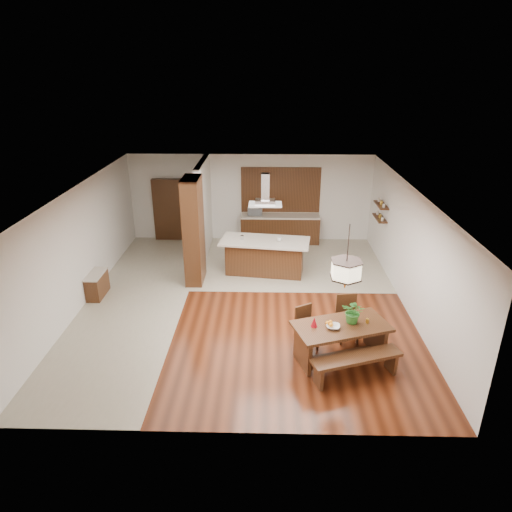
{
  "coord_description": "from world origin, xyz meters",
  "views": [
    {
      "loc": [
        0.56,
        -10.24,
        5.57
      ],
      "look_at": [
        0.3,
        0.0,
        1.25
      ],
      "focal_mm": 32.0,
      "sensor_mm": 36.0,
      "label": 1
    }
  ],
  "objects_px": {
    "hallway_console": "(97,285)",
    "fruit_bowl": "(333,327)",
    "dining_bench": "(356,367)",
    "dining_chair_left": "(307,328)",
    "pendant_lantern": "(347,257)",
    "dining_table": "(341,334)",
    "kitchen_island": "(265,256)",
    "island_cup": "(279,239)",
    "microwave": "(255,211)",
    "foliage_plant": "(354,312)",
    "range_hood": "(265,189)",
    "dining_chair_right": "(348,319)"
  },
  "relations": [
    {
      "from": "hallway_console",
      "to": "dining_chair_left",
      "type": "relative_size",
      "value": 0.96
    },
    {
      "from": "kitchen_island",
      "to": "dining_table",
      "type": "bearing_deg",
      "value": -61.57
    },
    {
      "from": "dining_bench",
      "to": "fruit_bowl",
      "type": "height_order",
      "value": "fruit_bowl"
    },
    {
      "from": "dining_chair_left",
      "to": "pendant_lantern",
      "type": "relative_size",
      "value": 0.7
    },
    {
      "from": "dining_table",
      "to": "fruit_bowl",
      "type": "relative_size",
      "value": 7.87
    },
    {
      "from": "fruit_bowl",
      "to": "kitchen_island",
      "type": "distance_m",
      "value": 4.46
    },
    {
      "from": "dining_chair_left",
      "to": "microwave",
      "type": "xyz_separation_m",
      "value": [
        -1.27,
        6.23,
        0.62
      ]
    },
    {
      "from": "dining_table",
      "to": "pendant_lantern",
      "type": "xyz_separation_m",
      "value": [
        -0.0,
        0.0,
        1.67
      ]
    },
    {
      "from": "dining_table",
      "to": "island_cup",
      "type": "distance_m",
      "value": 4.21
    },
    {
      "from": "pendant_lantern",
      "to": "range_hood",
      "type": "distance_m",
      "value": 4.4
    },
    {
      "from": "island_cup",
      "to": "pendant_lantern",
      "type": "bearing_deg",
      "value": -73.94
    },
    {
      "from": "dining_chair_left",
      "to": "island_cup",
      "type": "bearing_deg",
      "value": 68.68
    },
    {
      "from": "dining_table",
      "to": "island_cup",
      "type": "bearing_deg",
      "value": 106.06
    },
    {
      "from": "kitchen_island",
      "to": "microwave",
      "type": "height_order",
      "value": "microwave"
    },
    {
      "from": "dining_table",
      "to": "dining_bench",
      "type": "xyz_separation_m",
      "value": [
        0.22,
        -0.64,
        -0.33
      ]
    },
    {
      "from": "foliage_plant",
      "to": "pendant_lantern",
      "type": "bearing_deg",
      "value": -156.52
    },
    {
      "from": "kitchen_island",
      "to": "island_cup",
      "type": "xyz_separation_m",
      "value": [
        0.4,
        -0.1,
        0.55
      ]
    },
    {
      "from": "fruit_bowl",
      "to": "dining_chair_right",
      "type": "bearing_deg",
      "value": 61.38
    },
    {
      "from": "fruit_bowl",
      "to": "kitchen_island",
      "type": "xyz_separation_m",
      "value": [
        -1.37,
        4.23,
        -0.29
      ]
    },
    {
      "from": "foliage_plant",
      "to": "kitchen_island",
      "type": "distance_m",
      "value": 4.42
    },
    {
      "from": "hallway_console",
      "to": "range_hood",
      "type": "height_order",
      "value": "range_hood"
    },
    {
      "from": "range_hood",
      "to": "island_cup",
      "type": "bearing_deg",
      "value": -14.26
    },
    {
      "from": "foliage_plant",
      "to": "microwave",
      "type": "xyz_separation_m",
      "value": [
        -2.14,
        6.51,
        0.05
      ]
    },
    {
      "from": "dining_bench",
      "to": "range_hood",
      "type": "xyz_separation_m",
      "value": [
        -1.77,
        4.76,
        2.22
      ]
    },
    {
      "from": "hallway_console",
      "to": "dining_bench",
      "type": "distance_m",
      "value": 6.89
    },
    {
      "from": "range_hood",
      "to": "microwave",
      "type": "relative_size",
      "value": 1.88
    },
    {
      "from": "hallway_console",
      "to": "foliage_plant",
      "type": "relative_size",
      "value": 1.77
    },
    {
      "from": "pendant_lantern",
      "to": "fruit_bowl",
      "type": "xyz_separation_m",
      "value": [
        -0.18,
        -0.12,
        -1.43
      ]
    },
    {
      "from": "dining_table",
      "to": "kitchen_island",
      "type": "relative_size",
      "value": 0.8
    },
    {
      "from": "hallway_console",
      "to": "island_cup",
      "type": "relative_size",
      "value": 6.52
    },
    {
      "from": "dining_bench",
      "to": "kitchen_island",
      "type": "xyz_separation_m",
      "value": [
        -1.77,
        4.75,
        0.27
      ]
    },
    {
      "from": "dining_table",
      "to": "dining_bench",
      "type": "height_order",
      "value": "dining_table"
    },
    {
      "from": "hallway_console",
      "to": "fruit_bowl",
      "type": "height_order",
      "value": "fruit_bowl"
    },
    {
      "from": "foliage_plant",
      "to": "island_cup",
      "type": "bearing_deg",
      "value": 109.66
    },
    {
      "from": "kitchen_island",
      "to": "dining_bench",
      "type": "bearing_deg",
      "value": -61.84
    },
    {
      "from": "kitchen_island",
      "to": "microwave",
      "type": "relative_size",
      "value": 5.42
    },
    {
      "from": "hallway_console",
      "to": "dining_bench",
      "type": "bearing_deg",
      "value": -27.94
    },
    {
      "from": "hallway_console",
      "to": "kitchen_island",
      "type": "height_order",
      "value": "kitchen_island"
    },
    {
      "from": "foliage_plant",
      "to": "dining_chair_right",
      "type": "bearing_deg",
      "value": 87.99
    },
    {
      "from": "dining_bench",
      "to": "microwave",
      "type": "distance_m",
      "value": 7.61
    },
    {
      "from": "dining_table",
      "to": "fruit_bowl",
      "type": "height_order",
      "value": "fruit_bowl"
    },
    {
      "from": "dining_chair_left",
      "to": "island_cup",
      "type": "distance_m",
      "value": 3.71
    },
    {
      "from": "dining_bench",
      "to": "island_cup",
      "type": "distance_m",
      "value": 4.93
    },
    {
      "from": "foliage_plant",
      "to": "microwave",
      "type": "bearing_deg",
      "value": 108.18
    },
    {
      "from": "pendant_lantern",
      "to": "microwave",
      "type": "distance_m",
      "value": 6.98
    },
    {
      "from": "dining_bench",
      "to": "island_cup",
      "type": "height_order",
      "value": "island_cup"
    },
    {
      "from": "dining_bench",
      "to": "pendant_lantern",
      "type": "distance_m",
      "value": 2.11
    },
    {
      "from": "microwave",
      "to": "island_cup",
      "type": "bearing_deg",
      "value": -73.47
    },
    {
      "from": "dining_chair_left",
      "to": "pendant_lantern",
      "type": "xyz_separation_m",
      "value": [
        0.63,
        -0.39,
        1.79
      ]
    },
    {
      "from": "island_cup",
      "to": "microwave",
      "type": "bearing_deg",
      "value": 105.9
    }
  ]
}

